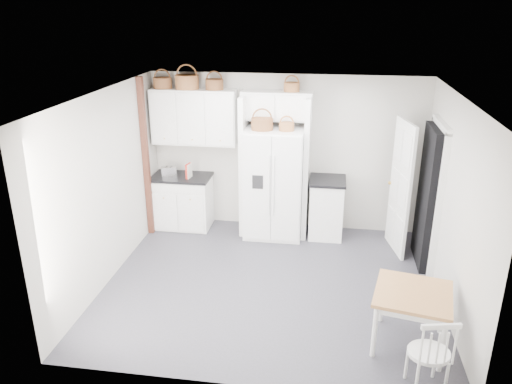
# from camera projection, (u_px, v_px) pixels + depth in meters

# --- Properties ---
(floor) EXTENTS (4.50, 4.50, 0.00)m
(floor) POSITION_uv_depth(u_px,v_px,m) (271.00, 284.00, 6.91)
(floor) COLOR #34343A
(floor) RESTS_ON ground
(ceiling) EXTENTS (4.50, 4.50, 0.00)m
(ceiling) POSITION_uv_depth(u_px,v_px,m) (273.00, 96.00, 5.99)
(ceiling) COLOR white
(ceiling) RESTS_ON wall_back
(wall_back) EXTENTS (4.50, 0.00, 4.50)m
(wall_back) POSITION_uv_depth(u_px,v_px,m) (286.00, 153.00, 8.30)
(wall_back) COLOR beige
(wall_back) RESTS_ON floor
(wall_left) EXTENTS (0.00, 4.00, 4.00)m
(wall_left) POSITION_uv_depth(u_px,v_px,m) (107.00, 187.00, 6.76)
(wall_left) COLOR beige
(wall_left) RESTS_ON floor
(wall_right) EXTENTS (0.00, 4.00, 4.00)m
(wall_right) POSITION_uv_depth(u_px,v_px,m) (453.00, 206.00, 6.14)
(wall_right) COLOR beige
(wall_right) RESTS_ON floor
(refrigerator) EXTENTS (0.93, 0.75, 1.80)m
(refrigerator) POSITION_uv_depth(u_px,v_px,m) (274.00, 183.00, 8.11)
(refrigerator) COLOR white
(refrigerator) RESTS_ON floor
(base_cab_left) EXTENTS (0.95, 0.60, 0.88)m
(base_cab_left) POSITION_uv_depth(u_px,v_px,m) (183.00, 202.00, 8.57)
(base_cab_left) COLOR white
(base_cab_left) RESTS_ON floor
(base_cab_right) EXTENTS (0.54, 0.64, 0.94)m
(base_cab_right) POSITION_uv_depth(u_px,v_px,m) (326.00, 208.00, 8.22)
(base_cab_right) COLOR white
(base_cab_right) RESTS_ON floor
(dining_table) EXTENTS (0.96, 0.96, 0.68)m
(dining_table) POSITION_uv_depth(u_px,v_px,m) (410.00, 318.00, 5.58)
(dining_table) COLOR #AA7342
(dining_table) RESTS_ON floor
(windsor_chair) EXTENTS (0.48, 0.45, 0.85)m
(windsor_chair) POSITION_uv_depth(u_px,v_px,m) (429.00, 353.00, 4.90)
(windsor_chair) COLOR white
(windsor_chair) RESTS_ON floor
(counter_left) EXTENTS (0.98, 0.64, 0.04)m
(counter_left) POSITION_uv_depth(u_px,v_px,m) (182.00, 177.00, 8.41)
(counter_left) COLOR black
(counter_left) RESTS_ON base_cab_left
(counter_right) EXTENTS (0.58, 0.69, 0.04)m
(counter_right) POSITION_uv_depth(u_px,v_px,m) (328.00, 180.00, 8.04)
(counter_right) COLOR black
(counter_right) RESTS_ON base_cab_right
(toaster) EXTENTS (0.28, 0.21, 0.17)m
(toaster) POSITION_uv_depth(u_px,v_px,m) (169.00, 172.00, 8.34)
(toaster) COLOR silver
(toaster) RESTS_ON counter_left
(cookbook_red) EXTENTS (0.07, 0.17, 0.25)m
(cookbook_red) POSITION_uv_depth(u_px,v_px,m) (189.00, 171.00, 8.26)
(cookbook_red) COLOR red
(cookbook_red) RESTS_ON counter_left
(cookbook_cream) EXTENTS (0.06, 0.16, 0.24)m
(cookbook_cream) POSITION_uv_depth(u_px,v_px,m) (189.00, 171.00, 8.26)
(cookbook_cream) COLOR beige
(cookbook_cream) RESTS_ON counter_left
(basket_upper_a) EXTENTS (0.30, 0.30, 0.17)m
(basket_upper_a) POSITION_uv_depth(u_px,v_px,m) (163.00, 83.00, 8.01)
(basket_upper_a) COLOR brown
(basket_upper_a) RESTS_ON upper_cabinet
(basket_upper_b) EXTENTS (0.38, 0.38, 0.22)m
(basket_upper_b) POSITION_uv_depth(u_px,v_px,m) (187.00, 82.00, 7.95)
(basket_upper_b) COLOR brown
(basket_upper_b) RESTS_ON upper_cabinet
(basket_upper_c) EXTENTS (0.29, 0.29, 0.16)m
(basket_upper_c) POSITION_uv_depth(u_px,v_px,m) (214.00, 84.00, 7.90)
(basket_upper_c) COLOR brown
(basket_upper_c) RESTS_ON upper_cabinet
(basket_bridge_b) EXTENTS (0.25, 0.25, 0.14)m
(basket_bridge_b) POSITION_uv_depth(u_px,v_px,m) (292.00, 87.00, 7.73)
(basket_bridge_b) COLOR brown
(basket_bridge_b) RESTS_ON bridge_cabinet
(basket_fridge_a) EXTENTS (0.34, 0.34, 0.18)m
(basket_fridge_a) POSITION_uv_depth(u_px,v_px,m) (262.00, 124.00, 7.69)
(basket_fridge_a) COLOR brown
(basket_fridge_a) RESTS_ON refrigerator
(basket_fridge_b) EXTENTS (0.23, 0.23, 0.13)m
(basket_fridge_b) POSITION_uv_depth(u_px,v_px,m) (287.00, 127.00, 7.65)
(basket_fridge_b) COLOR brown
(basket_fridge_b) RESTS_ON refrigerator
(upper_cabinet) EXTENTS (1.40, 0.34, 0.90)m
(upper_cabinet) POSITION_uv_depth(u_px,v_px,m) (194.00, 117.00, 8.14)
(upper_cabinet) COLOR white
(upper_cabinet) RESTS_ON wall_back
(bridge_cabinet) EXTENTS (1.12, 0.34, 0.45)m
(bridge_cabinet) POSITION_uv_depth(u_px,v_px,m) (277.00, 106.00, 7.87)
(bridge_cabinet) COLOR white
(bridge_cabinet) RESTS_ON wall_back
(fridge_panel_left) EXTENTS (0.08, 0.60, 2.30)m
(fridge_panel_left) POSITION_uv_depth(u_px,v_px,m) (244.00, 165.00, 8.17)
(fridge_panel_left) COLOR white
(fridge_panel_left) RESTS_ON floor
(fridge_panel_right) EXTENTS (0.08, 0.60, 2.30)m
(fridge_panel_right) POSITION_uv_depth(u_px,v_px,m) (306.00, 168.00, 8.02)
(fridge_panel_right) COLOR white
(fridge_panel_right) RESTS_ON floor
(trim_post) EXTENTS (0.09, 0.09, 2.60)m
(trim_post) POSITION_uv_depth(u_px,v_px,m) (146.00, 159.00, 8.00)
(trim_post) COLOR #3F1911
(trim_post) RESTS_ON floor
(doorway_void) EXTENTS (0.18, 0.85, 2.05)m
(doorway_void) POSITION_uv_depth(u_px,v_px,m) (429.00, 197.00, 7.17)
(doorway_void) COLOR black
(doorway_void) RESTS_ON floor
(door_slab) EXTENTS (0.21, 0.79, 2.05)m
(door_slab) POSITION_uv_depth(u_px,v_px,m) (400.00, 188.00, 7.53)
(door_slab) COLOR white
(door_slab) RESTS_ON floor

